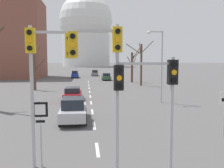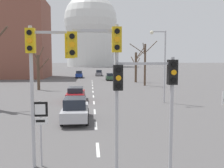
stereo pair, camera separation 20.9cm
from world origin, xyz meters
name	(u,v)px [view 1 (the left image)]	position (x,y,z in m)	size (l,w,h in m)	color
lane_stripe_1	(97,149)	(0.00, 8.46, 0.00)	(0.16, 2.00, 0.01)	silver
lane_stripe_2	(94,126)	(0.00, 12.96, 0.00)	(0.16, 2.00, 0.01)	silver
lane_stripe_3	(92,112)	(0.00, 17.46, 0.00)	(0.16, 2.00, 0.01)	silver
lane_stripe_4	(91,103)	(0.00, 21.96, 0.00)	(0.16, 2.00, 0.01)	silver
lane_stripe_5	(90,96)	(0.00, 26.46, 0.00)	(0.16, 2.00, 0.01)	silver
lane_stripe_6	(90,92)	(0.00, 30.96, 0.00)	(0.16, 2.00, 0.01)	silver
lane_stripe_7	(89,88)	(0.00, 35.46, 0.00)	(0.16, 2.00, 0.01)	silver
lane_stripe_8	(89,85)	(0.00, 39.96, 0.00)	(0.16, 2.00, 0.01)	silver
lane_stripe_9	(88,83)	(0.00, 44.46, 0.00)	(0.16, 2.00, 0.01)	silver
lane_stripe_10	(88,81)	(0.00, 48.96, 0.00)	(0.16, 2.00, 0.01)	silver
traffic_signal_near_left	(44,61)	(-2.14, 6.70, 4.30)	(1.87, 0.34, 5.68)	#B2B2B7
traffic_signal_near_right	(153,85)	(2.05, 5.96, 3.39)	(2.46, 0.34, 4.47)	#B2B2B7
traffic_signal_centre_tall	(103,61)	(0.12, 6.17, 4.32)	(2.03, 0.34, 5.70)	#B2B2B7
route_sign_post	(41,122)	(-2.36, 6.73, 1.87)	(0.60, 0.08, 2.73)	#B2B2B7
street_lamp_right	(159,59)	(6.89, 21.40, 4.49)	(1.66, 0.36, 7.28)	#B2B2B7
sedan_near_left	(106,77)	(3.92, 50.32, 0.79)	(1.82, 3.94, 1.56)	#2D4C33
sedan_near_right	(73,94)	(-1.90, 23.11, 0.77)	(1.89, 4.58, 1.51)	maroon
sedan_mid_centre	(75,74)	(-3.12, 58.53, 0.87)	(1.71, 4.48, 1.77)	navy
sedan_far_left	(95,73)	(1.99, 66.00, 0.83)	(1.81, 4.24, 1.64)	slate
sedan_far_right	(73,109)	(-1.42, 14.37, 0.84)	(1.86, 4.50, 1.70)	#B7B7BC
bare_tree_right_near	(132,66)	(8.66, 45.16, 3.27)	(2.81, 2.02, 6.81)	brown
bare_tree_left_far	(34,69)	(-7.89, 33.68, 3.01)	(2.95, 2.20, 6.37)	brown
bare_tree_right_far	(141,63)	(8.89, 38.49, 3.90)	(4.53, 2.04, 7.57)	brown
capitol_dome	(86,30)	(0.00, 170.01, 24.61)	(35.77, 35.77, 50.52)	silver
apartment_block_left	(5,39)	(-20.09, 60.95, 9.50)	(18.00, 14.00, 18.99)	brown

